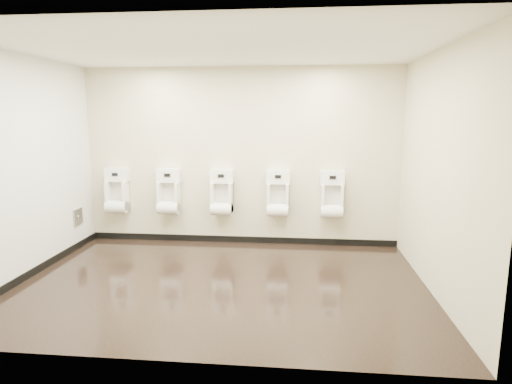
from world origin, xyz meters
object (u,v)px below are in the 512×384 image
(urinal_1, at_px, (169,195))
(urinal_3, at_px, (278,197))
(urinal_0, at_px, (117,194))
(urinal_2, at_px, (222,196))
(access_panel, at_px, (78,217))
(urinal_4, at_px, (332,198))

(urinal_1, relative_size, urinal_3, 1.00)
(urinal_0, relative_size, urinal_2, 1.00)
(access_panel, xyz_separation_m, urinal_2, (2.20, 0.42, 0.30))
(urinal_2, height_order, urinal_3, same)
(urinal_0, relative_size, urinal_3, 1.00)
(urinal_3, relative_size, urinal_4, 1.00)
(access_panel, height_order, urinal_3, urinal_3)
(urinal_0, bearing_deg, access_panel, -138.06)
(access_panel, bearing_deg, urinal_2, 10.90)
(urinal_1, xyz_separation_m, urinal_2, (0.86, 0.00, 0.00))
(access_panel, xyz_separation_m, urinal_3, (3.09, 0.42, 0.30))
(urinal_0, height_order, urinal_1, same)
(urinal_2, height_order, urinal_4, same)
(urinal_2, distance_m, urinal_4, 1.73)
(urinal_1, height_order, urinal_4, same)
(access_panel, height_order, urinal_0, urinal_0)
(urinal_2, bearing_deg, access_panel, -169.10)
(access_panel, distance_m, urinal_4, 3.96)
(urinal_1, relative_size, urinal_2, 1.00)
(urinal_0, distance_m, urinal_1, 0.86)
(access_panel, bearing_deg, urinal_3, 7.80)
(urinal_0, bearing_deg, urinal_3, 0.00)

